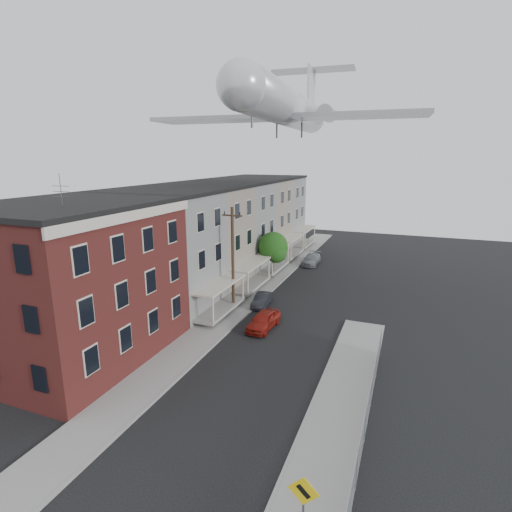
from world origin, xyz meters
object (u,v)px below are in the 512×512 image
(utility_pole, at_px, (233,258))
(car_mid, at_px, (262,300))
(car_near, at_px, (264,320))
(car_far, at_px, (311,259))
(airplane, at_px, (289,108))
(warning_sign, at_px, (303,500))
(street_tree, at_px, (274,248))

(utility_pole, bearing_deg, car_mid, 41.55)
(car_near, xyz_separation_m, car_mid, (-1.80, 4.50, -0.11))
(car_mid, distance_m, car_far, 15.60)
(airplane, bearing_deg, utility_pole, -101.62)
(car_mid, height_order, car_far, car_far)
(car_near, height_order, airplane, airplane)
(warning_sign, bearing_deg, car_mid, 113.86)
(airplane, bearing_deg, car_near, -80.96)
(utility_pole, relative_size, car_near, 2.25)
(street_tree, bearing_deg, car_mid, -78.40)
(warning_sign, relative_size, car_near, 0.70)
(utility_pole, height_order, car_mid, utility_pole)
(utility_pole, distance_m, car_far, 18.02)
(car_mid, xyz_separation_m, airplane, (-0.10, 7.45, 17.02))
(warning_sign, relative_size, airplane, 0.10)
(car_mid, bearing_deg, airplane, 86.15)
(street_tree, height_order, car_near, street_tree)
(street_tree, xyz_separation_m, airplane, (1.57, -0.70, 14.14))
(street_tree, distance_m, car_mid, 8.81)
(warning_sign, bearing_deg, car_far, 103.06)
(car_near, distance_m, car_mid, 4.85)
(utility_pole, distance_m, car_near, 6.15)
(street_tree, xyz_separation_m, car_near, (3.47, -12.65, -2.77))
(street_tree, xyz_separation_m, car_mid, (1.67, -8.15, -2.88))
(car_far, relative_size, airplane, 0.15)
(street_tree, relative_size, car_mid, 1.51)
(car_far, bearing_deg, car_near, -88.40)
(utility_pole, relative_size, airplane, 0.31)
(car_far, bearing_deg, utility_pole, -100.40)
(airplane, bearing_deg, car_mid, -89.21)
(warning_sign, distance_m, car_far, 37.36)
(car_far, distance_m, airplane, 18.81)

